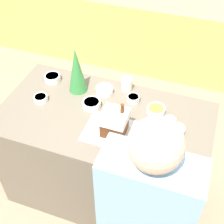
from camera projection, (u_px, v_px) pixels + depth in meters
ground_plane at (106, 187)px, 2.82m from camera, size 12.00×12.00×0.00m
back_cabinet_block at (161, 35)px, 3.86m from camera, size 6.00×0.60×0.89m
kitchen_island at (105, 156)px, 2.50m from camera, size 1.51×0.82×0.90m
baking_tray at (114, 132)px, 2.07m from camera, size 0.40×0.29×0.01m
gingerbread_house at (114, 122)px, 2.01m from camera, size 0.17×0.17×0.24m
decorative_tree at (77, 70)px, 2.27m from camera, size 0.14×0.14×0.36m
candy_bowl_center_rear at (92, 104)px, 2.24m from camera, size 0.13×0.13×0.05m
candy_bowl_front_corner at (104, 90)px, 2.36m from camera, size 0.13×0.13×0.05m
candy_bowl_near_tray_left at (156, 110)px, 2.20m from camera, size 0.13×0.13×0.04m
candy_bowl_beside_tree at (176, 130)px, 2.07m from camera, size 0.11×0.11×0.04m
candy_bowl_far_left at (133, 99)px, 2.29m from camera, size 0.09×0.09×0.05m
candy_bowl_far_right at (41, 98)px, 2.30m from camera, size 0.10×0.10×0.04m
candy_bowl_near_tray_right at (52, 78)px, 2.46m from camera, size 0.13×0.13×0.05m
mug at (127, 84)px, 2.37m from camera, size 0.08×0.08×0.10m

